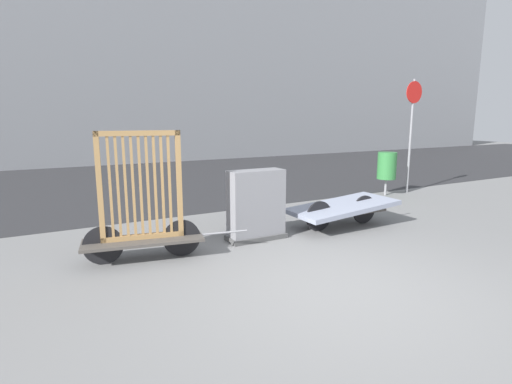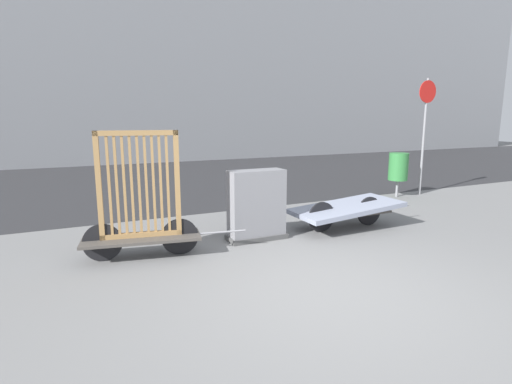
{
  "view_description": "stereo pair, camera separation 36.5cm",
  "coord_description": "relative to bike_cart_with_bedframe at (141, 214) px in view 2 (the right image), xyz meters",
  "views": [
    {
      "loc": [
        -2.98,
        -3.33,
        1.99
      ],
      "look_at": [
        0.0,
        2.14,
        0.81
      ],
      "focal_mm": 28.0,
      "sensor_mm": 36.0,
      "label": 1
    },
    {
      "loc": [
        -2.66,
        -3.5,
        1.99
      ],
      "look_at": [
        0.0,
        2.14,
        0.81
      ],
      "focal_mm": 28.0,
      "sensor_mm": 36.0,
      "label": 2
    }
  ],
  "objects": [
    {
      "name": "road_strip",
      "position": [
        1.79,
        7.12,
        -0.63
      ],
      "size": [
        56.0,
        9.9,
        0.01
      ],
      "color": "#2D2D30",
      "rests_on": "ground_plane"
    },
    {
      "name": "bike_cart_with_bedframe",
      "position": [
        0.0,
        0.0,
        0.0
      ],
      "size": [
        2.35,
        0.83,
        1.81
      ],
      "rotation": [
        0.0,
        0.0,
        -0.17
      ],
      "color": "#4C4742",
      "rests_on": "ground_plane"
    },
    {
      "name": "bike_cart_with_mattress",
      "position": [
        3.59,
        0.0,
        -0.28
      ],
      "size": [
        2.49,
        0.98,
        0.54
      ],
      "rotation": [
        0.0,
        0.0,
        0.0
      ],
      "color": "#4C4742",
      "rests_on": "ground_plane"
    },
    {
      "name": "trash_bin",
      "position": [
        6.59,
        1.82,
        0.12
      ],
      "size": [
        0.47,
        0.47,
        1.11
      ],
      "color": "gray",
      "rests_on": "ground_plane"
    },
    {
      "name": "ground_plane",
      "position": [
        1.79,
        -2.14,
        -0.64
      ],
      "size": [
        60.0,
        60.0,
        0.0
      ],
      "primitive_type": "plane",
      "color": "slate"
    },
    {
      "name": "utility_cabinet",
      "position": [
        1.85,
        0.1,
        -0.1
      ],
      "size": [
        0.98,
        0.41,
        1.15
      ],
      "color": "#4C4C4C",
      "rests_on": "ground_plane"
    },
    {
      "name": "sign_post",
      "position": [
        7.38,
        1.81,
        1.25
      ],
      "size": [
        0.55,
        0.06,
        2.94
      ],
      "color": "gray",
      "rests_on": "ground_plane"
    }
  ]
}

